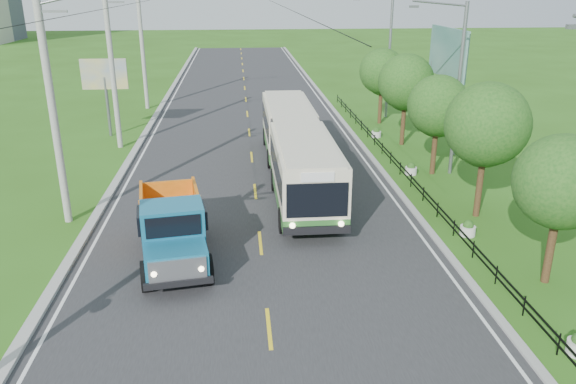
{
  "coord_description": "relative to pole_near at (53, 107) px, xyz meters",
  "views": [
    {
      "loc": [
        -0.72,
        -14.47,
        9.79
      ],
      "look_at": [
        1.18,
        6.7,
        1.9
      ],
      "focal_mm": 35.0,
      "sensor_mm": 36.0,
      "label": 1
    }
  ],
  "objects": [
    {
      "name": "streetlight_mid",
      "position": [
        18.9,
        5.0,
        -0.19
      ],
      "size": [
        3.02,
        0.2,
        9.07
      ],
      "color": "slate",
      "rests_on": "ground"
    },
    {
      "name": "billboard_left",
      "position": [
        -1.24,
        15.0,
        -1.23
      ],
      "size": [
        3.0,
        0.2,
        5.2
      ],
      "color": "slate",
      "rests_on": "ground"
    },
    {
      "name": "tree_fourth",
      "position": [
        18.12,
        5.14,
        -1.51
      ],
      "size": [
        3.24,
        3.31,
        5.4
      ],
      "color": "#382314",
      "rests_on": "ground"
    },
    {
      "name": "tree_third",
      "position": [
        18.12,
        -0.86,
        -1.11
      ],
      "size": [
        3.6,
        3.62,
        6.0
      ],
      "color": "#382314",
      "rests_on": "ground"
    },
    {
      "name": "planter_near",
      "position": [
        16.86,
        -3.0,
        -4.81
      ],
      "size": [
        0.64,
        0.64,
        0.67
      ],
      "color": "silver",
      "rests_on": "ground"
    },
    {
      "name": "planter_far",
      "position": [
        16.86,
        13.0,
        -4.81
      ],
      "size": [
        0.64,
        0.64,
        0.67
      ],
      "color": "silver",
      "rests_on": "ground"
    },
    {
      "name": "pole_far",
      "position": [
        0.0,
        24.0,
        0.0
      ],
      "size": [
        3.51,
        0.32,
        10.0
      ],
      "color": "gray",
      "rests_on": "ground"
    },
    {
      "name": "curb_left",
      "position": [
        1.06,
        11.0,
        -5.02
      ],
      "size": [
        0.4,
        120.0,
        0.15
      ],
      "primitive_type": "cube",
      "color": "#9E9E99",
      "rests_on": "ground"
    },
    {
      "name": "tree_fifth",
      "position": [
        18.12,
        11.14,
        -1.24
      ],
      "size": [
        3.48,
        3.52,
        5.8
      ],
      "color": "#382314",
      "rests_on": "ground"
    },
    {
      "name": "edge_line_left",
      "position": [
        1.61,
        11.0,
        -5.07
      ],
      "size": [
        0.12,
        120.0,
        0.0
      ],
      "primitive_type": "cube",
      "color": "silver",
      "rests_on": "road"
    },
    {
      "name": "road",
      "position": [
        8.26,
        11.0,
        -5.08
      ],
      "size": [
        14.0,
        120.0,
        0.02
      ],
      "primitive_type": "cube",
      "color": "#28282B",
      "rests_on": "ground"
    },
    {
      "name": "ground",
      "position": [
        8.26,
        -9.0,
        -5.09
      ],
      "size": [
        240.0,
        240.0,
        0.0
      ],
      "primitive_type": "plane",
      "color": "#2B5714",
      "rests_on": "ground"
    },
    {
      "name": "tree_second",
      "position": [
        18.12,
        -6.86,
        -1.57
      ],
      "size": [
        3.18,
        3.26,
        5.3
      ],
      "color": "#382314",
      "rests_on": "ground"
    },
    {
      "name": "edge_line_right",
      "position": [
        14.91,
        11.0,
        -5.07
      ],
      "size": [
        0.12,
        120.0,
        0.0
      ],
      "primitive_type": "cube",
      "color": "silver",
      "rests_on": "road"
    },
    {
      "name": "railing_right",
      "position": [
        16.26,
        5.0,
        -4.79
      ],
      "size": [
        0.04,
        40.0,
        0.6
      ],
      "primitive_type": "cube",
      "color": "black",
      "rests_on": "ground"
    },
    {
      "name": "pole_mid",
      "position": [
        0.0,
        12.0,
        0.0
      ],
      "size": [
        3.51,
        0.32,
        10.0
      ],
      "color": "gray",
      "rests_on": "ground"
    },
    {
      "name": "streetlight_far",
      "position": [
        18.9,
        19.0,
        -0.19
      ],
      "size": [
        3.02,
        0.2,
        9.07
      ],
      "color": "slate",
      "rests_on": "ground"
    },
    {
      "name": "curb_right",
      "position": [
        15.41,
        11.0,
        -5.04
      ],
      "size": [
        0.3,
        120.0,
        0.1
      ],
      "primitive_type": "cube",
      "color": "#9E9E99",
      "rests_on": "ground"
    },
    {
      "name": "billboard_right",
      "position": [
        20.56,
        11.0,
        0.25
      ],
      "size": [
        0.24,
        6.0,
        7.3
      ],
      "color": "slate",
      "rests_on": "ground"
    },
    {
      "name": "dump_truck",
      "position": [
        4.97,
        -4.13,
        -3.65
      ],
      "size": [
        3.18,
        6.35,
        2.55
      ],
      "rotation": [
        0.0,
        0.0,
        0.15
      ],
      "color": "#166486",
      "rests_on": "ground"
    },
    {
      "name": "centre_dash",
      "position": [
        8.26,
        -9.0,
        -5.07
      ],
      "size": [
        0.12,
        2.2,
        0.0
      ],
      "primitive_type": "cube",
      "color": "yellow",
      "rests_on": "road"
    },
    {
      "name": "bus",
      "position": [
        10.47,
        4.71,
        -3.17
      ],
      "size": [
        2.77,
        16.58,
        3.2
      ],
      "rotation": [
        0.0,
        0.0,
        -0.0
      ],
      "color": "#2B6428",
      "rests_on": "ground"
    },
    {
      "name": "pole_near",
      "position": [
        0.0,
        0.0,
        0.0
      ],
      "size": [
        3.51,
        0.32,
        10.0
      ],
      "color": "gray",
      "rests_on": "ground"
    },
    {
      "name": "planter_mid",
      "position": [
        16.86,
        5.0,
        -4.81
      ],
      "size": [
        0.64,
        0.64,
        0.67
      ],
      "color": "silver",
      "rests_on": "ground"
    },
    {
      "name": "tree_back",
      "position": [
        18.12,
        17.14,
        -1.44
      ],
      "size": [
        3.3,
        3.36,
        5.5
      ],
      "color": "#382314",
      "rests_on": "ground"
    }
  ]
}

